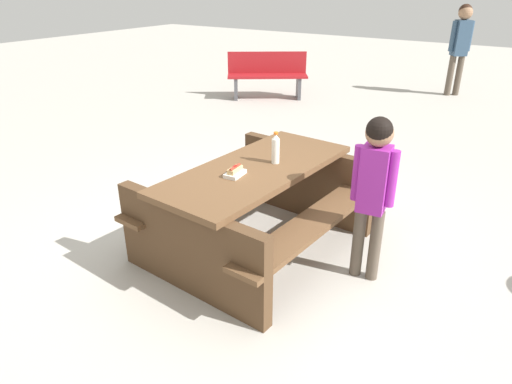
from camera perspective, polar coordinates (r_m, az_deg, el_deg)
The scene contains 7 objects.
ground_plane at distance 4.05m, azimuth -0.00°, elevation -6.74°, with size 30.00×30.00×0.00m, color #B7B2A8.
picnic_table at distance 3.83m, azimuth -0.00°, elevation -1.09°, with size 1.89×1.52×0.75m.
soda_bottle at distance 3.75m, azimuth 2.44°, elevation 5.37°, with size 0.06×0.06×0.26m.
hotdog_tray at distance 3.53m, azimuth -2.62°, elevation 2.51°, with size 0.19×0.13×0.08m.
child_in_coat at distance 3.39m, azimuth 14.39°, elevation 1.48°, with size 0.21×0.32×1.29m.
park_bench_near at distance 9.05m, azimuth 1.40°, elevation 14.37°, with size 1.19×1.46×0.85m.
bystander_adult at distance 9.97m, azimuth 24.03°, elevation 16.98°, with size 0.34×0.35×1.68m.
Camera 1 is at (2.86, 1.91, 2.14)m, focal length 32.32 mm.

